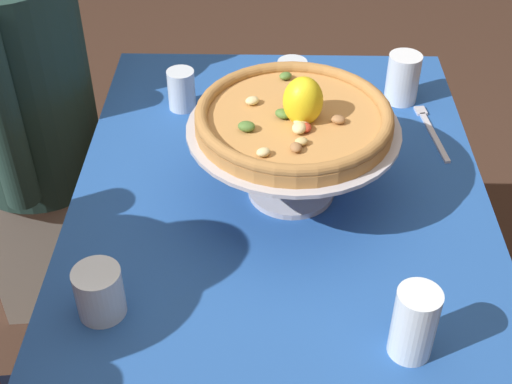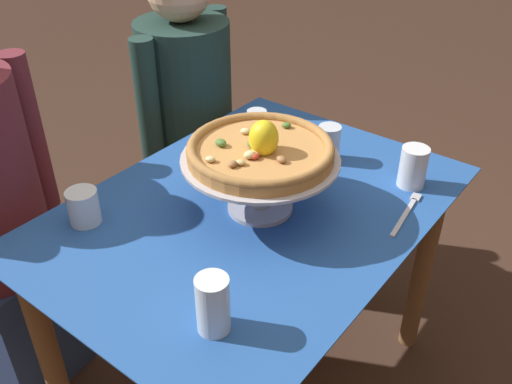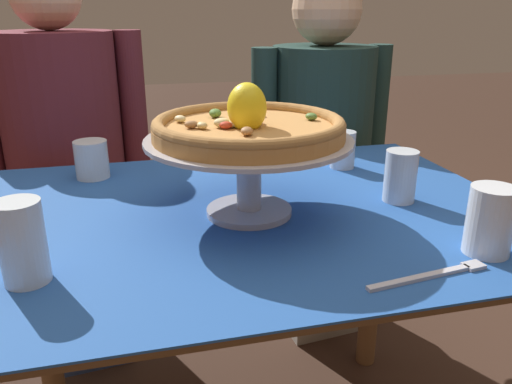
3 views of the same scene
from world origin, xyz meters
name	(u,v)px [view 1 (image 1 of 3)]	position (x,y,z in m)	size (l,w,h in m)	color
dining_table	(279,237)	(0.00, 0.00, 0.60)	(1.12, 0.82, 0.72)	brown
pizza_stand	(293,145)	(0.01, -0.02, 0.83)	(0.40, 0.40, 0.15)	#B7B7C1
pizza	(294,117)	(0.01, -0.02, 0.89)	(0.36, 0.36, 0.11)	#BC8447
water_glass_back_left	(100,294)	(-0.31, 0.29, 0.76)	(0.08, 0.08, 0.09)	silver
water_glass_front_left	(414,326)	(-0.38, -0.20, 0.77)	(0.07, 0.07, 0.13)	silver
water_glass_front_right	(402,81)	(0.35, -0.28, 0.76)	(0.08, 0.08, 0.12)	white
water_glass_back_right	(182,91)	(0.31, 0.22, 0.76)	(0.06, 0.06, 0.09)	silver
water_glass_side_right	(292,86)	(0.33, -0.03, 0.76)	(0.07, 0.07, 0.11)	silver
dinner_fork	(431,130)	(0.22, -0.33, 0.72)	(0.21, 0.05, 0.01)	#B7B7C1
diner_right	(32,129)	(0.41, 0.63, 0.58)	(0.49, 0.37, 1.20)	gray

